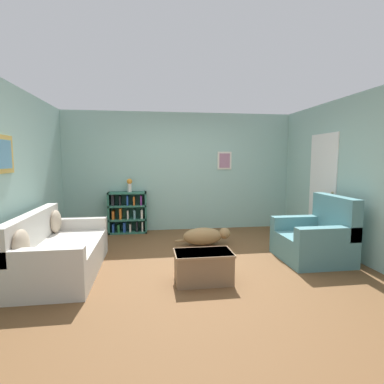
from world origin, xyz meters
The scene contains 10 objects.
ground_plane centered at (0.00, 0.00, 0.00)m, with size 14.00×14.00×0.00m, color brown.
wall_back centered at (0.00, 2.25, 1.30)m, with size 5.60×0.13×2.60m.
wall_left centered at (-2.55, 0.00, 1.30)m, with size 0.13×5.00×2.60m.
wall_right centered at (2.55, 0.02, 1.29)m, with size 0.16×5.00×2.60m.
couch centered at (-1.96, -0.16, 0.30)m, with size 0.95×1.88×0.86m.
bookshelf centered at (-1.17, 2.05, 0.43)m, with size 0.81×0.29×0.89m.
recliner_chair centered at (1.90, -0.15, 0.34)m, with size 0.95×1.02×1.01m.
coffee_table centered at (-0.02, -0.74, 0.21)m, with size 0.74×0.45×0.40m.
dog centered at (0.32, 0.91, 0.17)m, with size 1.04×0.29×0.33m.
vase centered at (-1.11, 2.04, 1.05)m, with size 0.12×0.12×0.28m.
Camera 1 is at (-0.70, -4.42, 1.59)m, focal length 28.00 mm.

